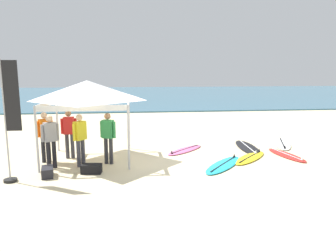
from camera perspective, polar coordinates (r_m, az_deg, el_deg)
name	(u,v)px	position (r m, az deg, el deg)	size (l,w,h in m)	color
ground_plane	(168,162)	(10.89, 0.07, -6.51)	(80.00, 80.00, 0.00)	beige
sea	(140,94)	(41.56, -4.97, 5.66)	(80.00, 36.00, 0.10)	#386B84
canopy_tent	(87,91)	(11.21, -14.22, 6.07)	(2.86, 2.86, 2.75)	#B7B7BC
surfboard_yellow	(250,158)	(11.69, 14.47, -5.49)	(1.92, 2.00, 0.19)	yellow
surfboard_black	(248,147)	(13.19, 14.06, -3.74)	(0.87, 2.62, 0.19)	black
surfboard_cyan	(224,165)	(10.66, 9.92, -6.83)	(2.00, 2.26, 0.19)	#23B2CC
surfboard_red	(287,155)	(12.44, 20.46, -4.88)	(0.90, 2.09, 0.19)	red
surfboard_white	(282,144)	(14.28, 19.78, -3.00)	(1.42, 2.41, 0.19)	white
surfboard_pink	(185,150)	(12.42, 3.03, -4.29)	(1.85, 1.84, 0.19)	pink
person_yellow	(80,136)	(10.60, -15.47, -1.82)	(0.40, 0.44, 1.71)	#383842
person_green	(108,135)	(10.68, -10.69, -1.55)	(0.51, 0.34, 1.71)	#2D2D33
person_orange	(45,134)	(11.47, -21.16, -1.26)	(0.48, 0.38, 1.71)	black
person_red	(69,131)	(11.70, -17.29, -0.84)	(0.55, 0.25, 1.71)	#383842
person_grey	(50,138)	(10.66, -20.32, -2.02)	(0.50, 0.36, 1.71)	black
banner_flag	(10,126)	(9.69, -26.42, -0.06)	(0.60, 0.36, 3.40)	#99999E
gear_bag_near_tent	(91,169)	(10.00, -13.54, -7.46)	(0.60, 0.32, 0.28)	black
gear_bag_by_pole	(47,172)	(10.08, -20.78, -7.70)	(0.60, 0.32, 0.28)	#232328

